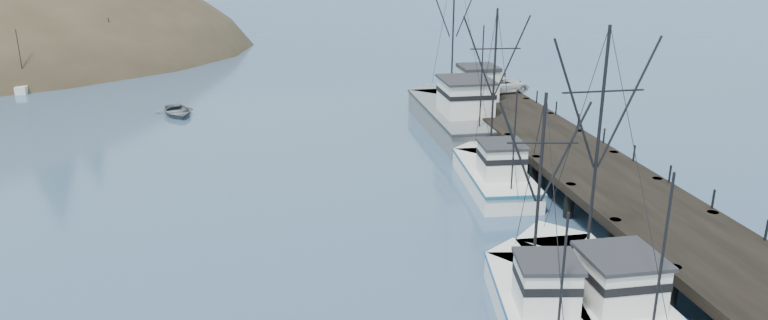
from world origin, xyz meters
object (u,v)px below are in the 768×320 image
work_vessel (456,114)px  motorboat (178,115)px  trawler_far (494,174)px  pickup_truck (503,85)px  pier (575,159)px  pier_shed (478,82)px  trawler_near (596,290)px  trawler_mid (536,300)px

work_vessel → motorboat: size_ratio=3.66×
trawler_far → pickup_truck: size_ratio=2.36×
pickup_truck → motorboat: size_ratio=1.01×
pier → pier_shed: (-1.50, 15.54, 1.73)m
pier → trawler_near: (-5.64, -14.31, -0.87)m
motorboat → trawler_mid: bearing=-80.5°
pickup_truck → motorboat: (-28.07, 4.74, -2.66)m
trawler_near → work_vessel: 28.30m
trawler_far → pier_shed: size_ratio=3.51×
motorboat → trawler_far: bearing=-62.1°
pier → trawler_mid: size_ratio=4.56×
trawler_far → motorboat: (-21.46, 21.86, -0.82)m
pier_shed → pier: bearing=-84.5°
pier → trawler_near: bearing=-111.5°
pier → pickup_truck: (1.50, 17.67, 0.97)m
trawler_far → pickup_truck: 18.45m
pier → pickup_truck: bearing=85.1°
trawler_near → pickup_truck: (7.14, 31.98, 1.84)m
trawler_near → pickup_truck: size_ratio=2.54×
motorboat → pier: bearing=-56.7°
trawler_far → work_vessel: size_ratio=0.65×
trawler_mid → motorboat: size_ratio=2.05×
trawler_near → trawler_far: bearing=87.9°
pier_shed → pickup_truck: bearing=35.3°
trawler_near → trawler_far: (0.54, 14.86, 0.00)m
trawler_far → pickup_truck: bearing=68.9°
trawler_mid → work_vessel: bearing=80.7°
pier → trawler_far: bearing=173.9°
work_vessel → pickup_truck: (5.24, 3.75, 1.43)m
trawler_far → trawler_near: bearing=-92.1°
pier_shed → pickup_truck: pier_shed is taller
trawler_mid → pickup_truck: bearing=72.9°
trawler_near → pickup_truck: bearing=77.4°
work_vessel → pickup_truck: work_vessel is taller
pier → motorboat: (-26.57, 22.41, -1.69)m
trawler_near → motorboat: 42.27m
pier → pier_shed: size_ratio=13.75×
trawler_mid → pickup_truck: trawler_mid is taller
trawler_near → pier_shed: trawler_near is taller
trawler_mid → pickup_truck: size_ratio=2.03×
pier → trawler_mid: (-8.43, -14.61, -0.87)m
trawler_far → pickup_truck: (6.60, 17.13, 1.84)m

